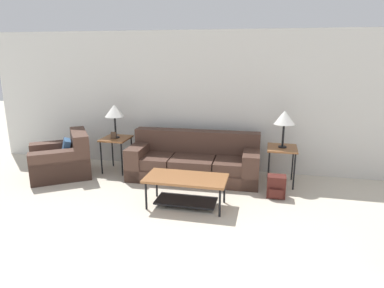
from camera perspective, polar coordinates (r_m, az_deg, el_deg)
wall_back at (r=6.48m, az=3.50°, el=6.99°), size 9.17×0.06×2.60m
couch at (r=6.15m, az=0.35°, el=-3.01°), size 2.33×0.93×0.82m
armchair at (r=6.73m, az=-20.76°, el=-2.54°), size 1.37×1.36×0.80m
coffee_table at (r=5.03m, az=-1.00°, el=-6.80°), size 1.19×0.60×0.45m
side_table_left at (r=6.59m, az=-12.53°, el=0.43°), size 0.49×0.55×0.65m
side_table_right at (r=5.99m, az=14.77°, el=-1.20°), size 0.49×0.55×0.65m
table_lamp_left at (r=6.48m, az=-12.81°, el=5.34°), size 0.35×0.35×0.62m
table_lamp_right at (r=5.86m, az=15.15°, el=4.19°), size 0.35×0.35×0.62m
backpack at (r=5.55m, az=13.86°, el=-6.93°), size 0.28×0.29×0.35m
picture_frame at (r=6.49m, az=-12.96°, el=1.41°), size 0.10×0.04×0.13m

